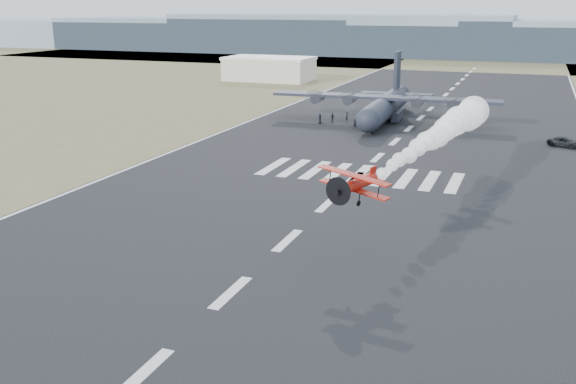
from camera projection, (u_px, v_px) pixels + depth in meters
The scene contains 20 objects.
ground at pixel (142, 374), 37.77m from camera, with size 500.00×500.00×0.00m, color black.
scrub_far at pixel (481, 62), 244.01m from camera, with size 500.00×80.00×0.00m, color brown.
runway_markings at pixel (378, 157), 91.57m from camera, with size 60.00×260.00×0.01m, color silver, non-canonical shape.
ridge_seg_a at pixel (101, 34), 335.93m from camera, with size 150.00×50.00×13.00m, color gray.
ridge_seg_b at pixel (212, 34), 313.37m from camera, with size 150.00×50.00×15.00m, color gray.
ridge_seg_c at pixel (340, 34), 290.81m from camera, with size 150.00×50.00×17.00m, color gray.
ridge_seg_d at pixel (488, 41), 269.09m from camera, with size 150.00×50.00×13.00m, color gray.
hangar_left at pixel (269, 68), 184.66m from camera, with size 24.50×14.50×6.70m.
aerobatic_biplane at pixel (356, 184), 52.93m from camera, with size 6.64×6.00×2.80m.
smoke_trail at pixel (459, 120), 80.44m from camera, with size 7.78×40.25×4.14m.
transport_aircraft at pixel (386, 104), 119.70m from camera, with size 41.85×34.47×12.10m.
support_vehicle at pixel (565, 142), 98.33m from camera, with size 2.38×5.17×1.44m, color black.
crew_a at pixel (347, 117), 119.78m from camera, with size 0.63×0.52×1.74m, color black.
crew_b at pixel (372, 124), 111.95m from camera, with size 0.89×0.55×1.83m, color black.
crew_c at pixel (438, 124), 113.09m from camera, with size 1.03×0.48×1.59m, color black.
crew_d at pixel (332, 117), 119.36m from camera, with size 0.96×0.49×1.64m, color black.
crew_e at pixel (320, 119), 117.43m from camera, with size 0.90×0.55×1.83m, color black.
crew_f at pixel (370, 126), 111.40m from camera, with size 1.49×0.48×1.61m, color black.
crew_g at pixel (360, 120), 115.92m from camera, with size 0.67×0.55×1.84m, color black.
crew_h at pixel (355, 123), 113.37m from camera, with size 0.82×0.51×1.69m, color black.
Camera 1 is at (19.92, -27.98, 20.91)m, focal length 40.00 mm.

